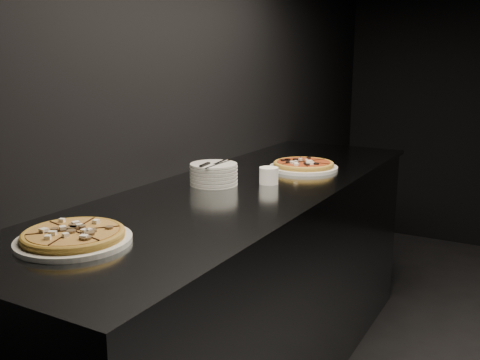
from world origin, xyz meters
The scene contains 7 objects.
wall_left centered at (-2.50, 0.00, 1.40)m, with size 0.02×5.00×2.80m, color black.
counter centered at (-2.13, 0.00, 0.46)m, with size 0.74×2.44×0.92m.
pizza_mushroom centered at (-2.21, -0.88, 0.94)m, with size 0.35×0.35×0.04m.
pizza_tomato centered at (-2.05, 0.42, 0.94)m, with size 0.32×0.32×0.04m.
plate_stack centered at (-2.25, -0.06, 0.96)m, with size 0.20×0.20×0.09m.
cutlery centered at (-2.25, -0.07, 1.01)m, with size 0.07×0.21×0.01m.
ramekin centered at (-2.06, 0.07, 0.96)m, with size 0.08×0.08×0.07m.
Camera 1 is at (-1.08, -1.90, 1.43)m, focal length 40.00 mm.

